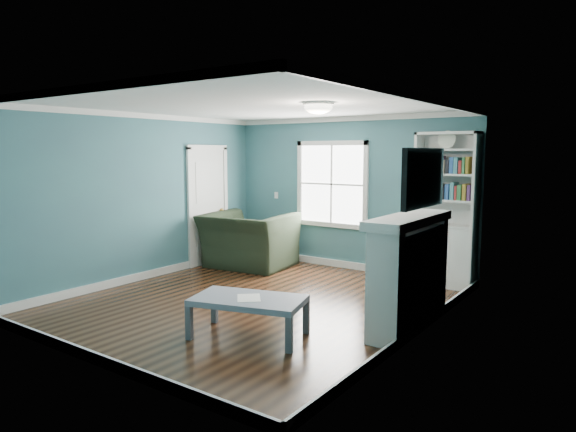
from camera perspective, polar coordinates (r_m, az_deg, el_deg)
The scene contains 13 objects.
floor at distance 7.02m, azimuth -3.54°, elevation -9.50°, with size 5.00×5.00×0.00m, color black.
room_walls at distance 6.74m, azimuth -3.65°, elevation 3.50°, with size 5.00×5.00×5.00m.
trim at distance 6.77m, azimuth -3.62°, elevation 0.58°, with size 4.50×5.00×2.60m.
window at distance 8.97m, azimuth 4.87°, elevation 3.54°, with size 1.40×0.06×1.50m.
bookshelf at distance 8.00m, azimuth 17.04°, elevation -0.97°, with size 0.90×0.35×2.31m.
fireplace at distance 6.00m, azimuth 13.43°, elevation -6.27°, with size 0.44×1.58×1.30m.
tv at distance 5.81m, azimuth 14.84°, elevation 4.11°, with size 0.06×1.10×0.65m, color black.
door at distance 9.30m, azimuth -8.88°, elevation 1.27°, with size 0.12×0.98×2.17m.
ceiling_fixture at distance 6.31m, azimuth 3.39°, elevation 12.04°, with size 0.38×0.38×0.15m.
light_switch at distance 9.65m, azimuth -1.31°, elevation 2.32°, with size 0.08×0.01×0.12m, color white.
recliner at distance 8.99m, azimuth -4.40°, elevation -1.69°, with size 1.45×0.94×1.27m, color black.
coffee_table at distance 5.67m, azimuth -4.41°, elevation -9.56°, with size 1.34×0.97×0.44m.
paper_sheet at distance 5.63m, azimuth -4.38°, elevation -9.06°, with size 0.25×0.31×0.00m, color white.
Camera 1 is at (4.22, -5.24, 2.01)m, focal length 32.00 mm.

